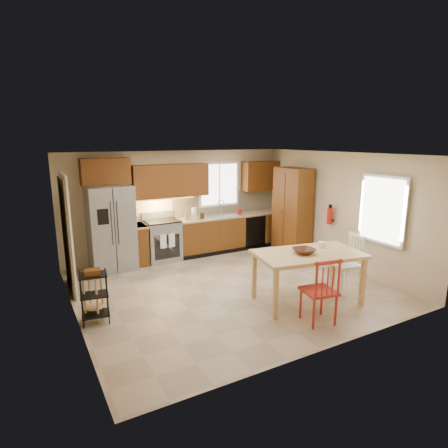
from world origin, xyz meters
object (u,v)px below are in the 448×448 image
at_px(chair_red, 319,290).
at_px(range_stove, 162,241).
at_px(utility_cart, 95,298).
at_px(chair_white, 345,263).
at_px(dining_table, 307,278).
at_px(soap_bottle, 240,211).
at_px(bar_stool, 93,297).
at_px(refrigerator, 111,228).
at_px(table_jar, 322,246).
at_px(pantry, 292,211).
at_px(table_bowl, 304,254).
at_px(fire_extinguisher, 330,216).

bearing_deg(chair_red, range_stove, 115.00).
bearing_deg(range_stove, utility_cart, -129.12).
bearing_deg(chair_white, dining_table, 103.35).
xyz_separation_m(soap_bottle, chair_red, (-0.98, -3.94, -0.47)).
distance_m(dining_table, bar_stool, 3.53).
bearing_deg(chair_red, chair_white, 38.64).
bearing_deg(refrigerator, chair_white, -43.01).
distance_m(chair_red, chair_white, 1.48).
height_order(chair_red, table_jar, chair_red).
relative_size(pantry, table_bowl, 5.79).
xyz_separation_m(chair_red, bar_stool, (-3.00, 1.74, -0.15)).
bearing_deg(table_bowl, dining_table, 0.00).
bearing_deg(pantry, dining_table, -123.36).
relative_size(pantry, table_jar, 11.99).
height_order(table_jar, bar_stool, table_jar).
xyz_separation_m(pantry, utility_cart, (-4.93, -1.41, -0.64)).
bearing_deg(range_stove, chair_white, -54.74).
height_order(refrigerator, soap_bottle, refrigerator).
distance_m(chair_red, bar_stool, 3.48).
distance_m(bar_stool, utility_cart, 0.12).
xyz_separation_m(range_stove, chair_white, (2.35, -3.33, 0.07)).
height_order(pantry, fire_extinguisher, pantry).
relative_size(dining_table, chair_white, 1.70).
height_order(fire_extinguisher, dining_table, fire_extinguisher).
bearing_deg(utility_cart, table_bowl, -8.24).
relative_size(soap_bottle, table_bowl, 0.53).
distance_m(dining_table, table_jar, 0.63).
xyz_separation_m(pantry, table_jar, (-1.18, -2.28, -0.13)).
relative_size(fire_extinguisher, table_bowl, 0.99).
relative_size(pantry, bar_stool, 2.80).
distance_m(dining_table, utility_cart, 3.49).
height_order(dining_table, utility_cart, dining_table).
bearing_deg(table_bowl, table_jar, 12.53).
distance_m(dining_table, table_bowl, 0.46).
height_order(range_stove, pantry, pantry).
xyz_separation_m(range_stove, bar_stool, (-1.95, -2.28, -0.08)).
xyz_separation_m(range_stove, table_jar, (1.80, -3.27, 0.46)).
relative_size(pantry, utility_cart, 2.57).
bearing_deg(refrigerator, utility_cart, -108.89).
bearing_deg(fire_extinguisher, table_bowl, -144.55).
distance_m(soap_bottle, bar_stool, 4.59).
bearing_deg(table_bowl, pantry, 54.81).
bearing_deg(pantry, chair_white, -104.95).
bearing_deg(chair_red, refrigerator, 129.38).
height_order(fire_extinguisher, utility_cart, fire_extinguisher).
bearing_deg(refrigerator, soap_bottle, -0.45).
bearing_deg(dining_table, table_bowl, -169.66).
relative_size(refrigerator, fire_extinguisher, 5.06).
relative_size(refrigerator, pantry, 0.87).
relative_size(chair_red, table_bowl, 2.90).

